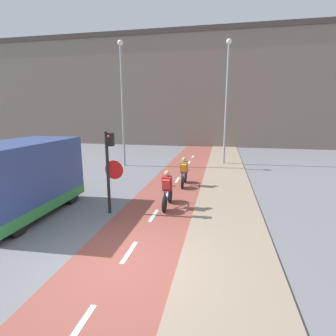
{
  "coord_description": "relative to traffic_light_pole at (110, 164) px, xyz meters",
  "views": [
    {
      "loc": [
        2.24,
        -5.36,
        3.61
      ],
      "look_at": [
        0.0,
        5.51,
        1.2
      ],
      "focal_mm": 28.0,
      "sensor_mm": 36.0,
      "label": 1
    }
  ],
  "objects": [
    {
      "name": "cyclist_near",
      "position": [
        1.84,
        0.94,
        -1.12
      ],
      "size": [
        0.46,
        1.68,
        1.46
      ],
      "color": "black",
      "rests_on": "ground_plane"
    },
    {
      "name": "sidewalk_strip",
      "position": [
        4.08,
        -2.97,
        -1.8
      ],
      "size": [
        2.4,
        60.0,
        0.05
      ],
      "color": "gray",
      "rests_on": "ground_plane"
    },
    {
      "name": "traffic_light_pole",
      "position": [
        0.0,
        0.0,
        0.0
      ],
      "size": [
        0.67,
        0.25,
        2.94
      ],
      "color": "black",
      "rests_on": "ground_plane"
    },
    {
      "name": "building_row_background",
      "position": [
        1.55,
        21.55,
        4.0
      ],
      "size": [
        60.0,
        5.2,
        11.63
      ],
      "color": "slate",
      "rests_on": "ground_plane"
    },
    {
      "name": "street_lamp_far",
      "position": [
        -2.63,
        8.19,
        2.93
      ],
      "size": [
        0.36,
        0.36,
        7.93
      ],
      "color": "gray",
      "rests_on": "ground_plane"
    },
    {
      "name": "street_lamp_sidewalk",
      "position": [
        3.97,
        10.12,
        3.04
      ],
      "size": [
        0.36,
        0.36,
        8.15
      ],
      "color": "gray",
      "rests_on": "ground_plane"
    },
    {
      "name": "van",
      "position": [
        -2.97,
        -0.77,
        -0.55
      ],
      "size": [
        2.17,
        4.43,
        2.6
      ],
      "color": "#334784",
      "rests_on": "ground_plane"
    },
    {
      "name": "ground_plane",
      "position": [
        1.55,
        -2.97,
        -1.83
      ],
      "size": [
        120.0,
        120.0,
        0.0
      ],
      "primitive_type": "plane",
      "color": "slate"
    },
    {
      "name": "bike_lane",
      "position": [
        1.55,
        -2.96,
        -1.82
      ],
      "size": [
        2.67,
        60.0,
        0.02
      ],
      "color": "brown",
      "rests_on": "ground_plane"
    },
    {
      "name": "cyclist_far",
      "position": [
        2.04,
        4.02,
        -1.13
      ],
      "size": [
        0.46,
        1.65,
        1.44
      ],
      "color": "black",
      "rests_on": "ground_plane"
    }
  ]
}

